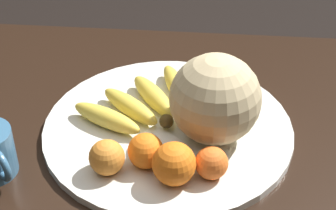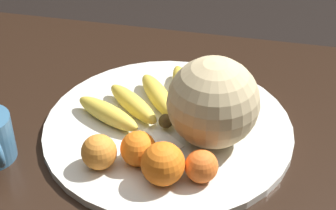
{
  "view_description": "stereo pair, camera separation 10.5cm",
  "coord_description": "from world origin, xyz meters",
  "px_view_note": "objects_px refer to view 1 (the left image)",
  "views": [
    {
      "loc": [
        -0.02,
        0.81,
        1.39
      ],
      "look_at": [
        0.06,
        -0.03,
        0.78
      ],
      "focal_mm": 60.0,
      "sensor_mm": 36.0,
      "label": 1
    },
    {
      "loc": [
        -0.12,
        0.8,
        1.39
      ],
      "look_at": [
        0.06,
        -0.03,
        0.78
      ],
      "focal_mm": 60.0,
      "sensor_mm": 36.0,
      "label": 2
    }
  ],
  "objects_px": {
    "fruit_bowl": "(168,129)",
    "melon": "(215,99)",
    "orange_front_left": "(211,163)",
    "kitchen_table": "(195,179)",
    "banana_bunch": "(144,102)",
    "orange_front_right": "(107,157)",
    "produce_tag": "(165,139)",
    "orange_mid_center": "(174,164)",
    "orange_back_left": "(146,151)"
  },
  "relations": [
    {
      "from": "banana_bunch",
      "to": "orange_mid_center",
      "type": "xyz_separation_m",
      "value": [
        -0.08,
        0.2,
        0.02
      ]
    },
    {
      "from": "orange_mid_center",
      "to": "produce_tag",
      "type": "relative_size",
      "value": 0.86
    },
    {
      "from": "orange_front_left",
      "to": "orange_back_left",
      "type": "distance_m",
      "value": 0.12
    },
    {
      "from": "orange_front_right",
      "to": "produce_tag",
      "type": "distance_m",
      "value": 0.13
    },
    {
      "from": "melon",
      "to": "produce_tag",
      "type": "bearing_deg",
      "value": 13.1
    },
    {
      "from": "orange_front_right",
      "to": "orange_mid_center",
      "type": "bearing_deg",
      "value": 173.7
    },
    {
      "from": "kitchen_table",
      "to": "produce_tag",
      "type": "bearing_deg",
      "value": 10.22
    },
    {
      "from": "orange_back_left",
      "to": "orange_front_right",
      "type": "bearing_deg",
      "value": 19.48
    },
    {
      "from": "melon",
      "to": "orange_back_left",
      "type": "relative_size",
      "value": 2.65
    },
    {
      "from": "kitchen_table",
      "to": "orange_front_left",
      "type": "xyz_separation_m",
      "value": [
        -0.03,
        0.1,
        0.13
      ]
    },
    {
      "from": "orange_mid_center",
      "to": "orange_front_right",
      "type": "bearing_deg",
      "value": -6.3
    },
    {
      "from": "kitchen_table",
      "to": "produce_tag",
      "type": "relative_size",
      "value": 17.69
    },
    {
      "from": "banana_bunch",
      "to": "orange_back_left",
      "type": "relative_size",
      "value": 3.97
    },
    {
      "from": "orange_front_left",
      "to": "melon",
      "type": "bearing_deg",
      "value": -90.5
    },
    {
      "from": "fruit_bowl",
      "to": "produce_tag",
      "type": "bearing_deg",
      "value": 88.06
    },
    {
      "from": "orange_front_left",
      "to": "orange_front_right",
      "type": "height_order",
      "value": "orange_front_right"
    },
    {
      "from": "fruit_bowl",
      "to": "produce_tag",
      "type": "height_order",
      "value": "produce_tag"
    },
    {
      "from": "banana_bunch",
      "to": "orange_front_left",
      "type": "relative_size",
      "value": 4.36
    },
    {
      "from": "kitchen_table",
      "to": "banana_bunch",
      "type": "distance_m",
      "value": 0.18
    },
    {
      "from": "orange_mid_center",
      "to": "produce_tag",
      "type": "distance_m",
      "value": 0.12
    },
    {
      "from": "fruit_bowl",
      "to": "orange_back_left",
      "type": "height_order",
      "value": "orange_back_left"
    },
    {
      "from": "melon",
      "to": "banana_bunch",
      "type": "bearing_deg",
      "value": -26.39
    },
    {
      "from": "orange_front_left",
      "to": "produce_tag",
      "type": "xyz_separation_m",
      "value": [
        0.09,
        -0.09,
        -0.03
      ]
    },
    {
      "from": "kitchen_table",
      "to": "fruit_bowl",
      "type": "relative_size",
      "value": 3.22
    },
    {
      "from": "orange_front_left",
      "to": "produce_tag",
      "type": "relative_size",
      "value": 0.66
    },
    {
      "from": "fruit_bowl",
      "to": "kitchen_table",
      "type": "bearing_deg",
      "value": 151.99
    },
    {
      "from": "orange_mid_center",
      "to": "orange_back_left",
      "type": "relative_size",
      "value": 1.19
    },
    {
      "from": "kitchen_table",
      "to": "orange_mid_center",
      "type": "relative_size",
      "value": 20.53
    },
    {
      "from": "kitchen_table",
      "to": "orange_front_left",
      "type": "bearing_deg",
      "value": 105.94
    },
    {
      "from": "fruit_bowl",
      "to": "banana_bunch",
      "type": "distance_m",
      "value": 0.08
    },
    {
      "from": "kitchen_table",
      "to": "orange_mid_center",
      "type": "bearing_deg",
      "value": 74.01
    },
    {
      "from": "fruit_bowl",
      "to": "melon",
      "type": "height_order",
      "value": "melon"
    },
    {
      "from": "produce_tag",
      "to": "orange_front_left",
      "type": "bearing_deg",
      "value": 173.8
    },
    {
      "from": "banana_bunch",
      "to": "orange_mid_center",
      "type": "relative_size",
      "value": 3.34
    },
    {
      "from": "banana_bunch",
      "to": "produce_tag",
      "type": "xyz_separation_m",
      "value": [
        -0.05,
        0.09,
        -0.02
      ]
    },
    {
      "from": "kitchen_table",
      "to": "produce_tag",
      "type": "height_order",
      "value": "produce_tag"
    },
    {
      "from": "fruit_bowl",
      "to": "orange_front_left",
      "type": "xyz_separation_m",
      "value": [
        -0.09,
        0.13,
        0.04
      ]
    },
    {
      "from": "fruit_bowl",
      "to": "banana_bunch",
      "type": "height_order",
      "value": "banana_bunch"
    },
    {
      "from": "kitchen_table",
      "to": "orange_front_right",
      "type": "relative_size",
      "value": 24.6
    },
    {
      "from": "orange_front_left",
      "to": "orange_back_left",
      "type": "relative_size",
      "value": 0.91
    },
    {
      "from": "melon",
      "to": "banana_bunch",
      "type": "distance_m",
      "value": 0.17
    },
    {
      "from": "banana_bunch",
      "to": "orange_front_left",
      "type": "distance_m",
      "value": 0.23
    },
    {
      "from": "orange_back_left",
      "to": "kitchen_table",
      "type": "bearing_deg",
      "value": -136.22
    },
    {
      "from": "banana_bunch",
      "to": "orange_front_right",
      "type": "distance_m",
      "value": 0.19
    },
    {
      "from": "melon",
      "to": "produce_tag",
      "type": "relative_size",
      "value": 1.92
    },
    {
      "from": "melon",
      "to": "fruit_bowl",
      "type": "bearing_deg",
      "value": -13.29
    },
    {
      "from": "kitchen_table",
      "to": "fruit_bowl",
      "type": "xyz_separation_m",
      "value": [
        0.06,
        -0.03,
        0.1
      ]
    },
    {
      "from": "produce_tag",
      "to": "banana_bunch",
      "type": "bearing_deg",
      "value": -21.11
    },
    {
      "from": "orange_front_right",
      "to": "fruit_bowl",
      "type": "bearing_deg",
      "value": -124.37
    },
    {
      "from": "melon",
      "to": "orange_back_left",
      "type": "height_order",
      "value": "melon"
    }
  ]
}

